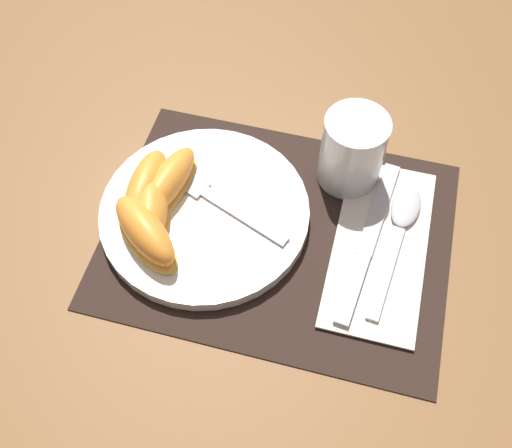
% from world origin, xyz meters
% --- Properties ---
extents(ground_plane, '(3.00, 3.00, 0.00)m').
position_xyz_m(ground_plane, '(0.00, 0.00, 0.00)').
color(ground_plane, brown).
extents(placemat, '(0.40, 0.31, 0.00)m').
position_xyz_m(placemat, '(0.00, 0.00, 0.00)').
color(placemat, black).
rests_on(placemat, ground_plane).
extents(plate, '(0.25, 0.25, 0.02)m').
position_xyz_m(plate, '(-0.09, -0.00, 0.01)').
color(plate, white).
rests_on(plate, placemat).
extents(juice_glass, '(0.08, 0.08, 0.10)m').
position_xyz_m(juice_glass, '(0.06, 0.10, 0.05)').
color(juice_glass, silver).
rests_on(juice_glass, placemat).
extents(napkin, '(0.11, 0.24, 0.00)m').
position_xyz_m(napkin, '(0.12, 0.01, 0.01)').
color(napkin, silver).
rests_on(napkin, placemat).
extents(knife, '(0.04, 0.23, 0.01)m').
position_xyz_m(knife, '(0.10, 0.01, 0.01)').
color(knife, '#BCBCC1').
rests_on(knife, napkin).
extents(spoon, '(0.04, 0.19, 0.01)m').
position_xyz_m(spoon, '(0.14, 0.04, 0.01)').
color(spoon, '#BCBCC1').
rests_on(spoon, napkin).
extents(fork, '(0.19, 0.09, 0.00)m').
position_xyz_m(fork, '(-0.09, 0.02, 0.02)').
color(fork, '#BCBCC1').
rests_on(fork, plate).
extents(citrus_wedge_0, '(0.06, 0.12, 0.04)m').
position_xyz_m(citrus_wedge_0, '(-0.14, 0.01, 0.04)').
color(citrus_wedge_0, '#F7C656').
rests_on(citrus_wedge_0, plate).
extents(citrus_wedge_1, '(0.04, 0.11, 0.04)m').
position_xyz_m(citrus_wedge_1, '(-0.16, -0.00, 0.04)').
color(citrus_wedge_1, '#F7C656').
rests_on(citrus_wedge_1, plate).
extents(citrus_wedge_2, '(0.07, 0.10, 0.04)m').
position_xyz_m(citrus_wedge_2, '(-0.14, -0.03, 0.04)').
color(citrus_wedge_2, '#F7C656').
rests_on(citrus_wedge_2, plate).
extents(citrus_wedge_3, '(0.11, 0.10, 0.05)m').
position_xyz_m(citrus_wedge_3, '(-0.14, -0.06, 0.04)').
color(citrus_wedge_3, '#F7C656').
rests_on(citrus_wedge_3, plate).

